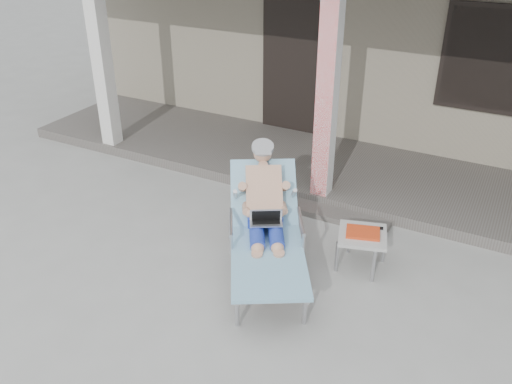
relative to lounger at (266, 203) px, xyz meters
The scene contains 6 objects.
ground 0.95m from the lounger, 89.04° to the right, with size 60.00×60.00×0.00m, color #9E9E99.
house 6.00m from the lounger, 89.90° to the left, with size 10.40×5.40×3.30m.
porch_deck 2.54m from the lounger, 89.78° to the left, with size 10.00×2.00×0.15m, color #605B56.
porch_step 1.48m from the lounger, 89.58° to the left, with size 2.00×0.30×0.07m, color #605B56.
lounger is the anchor object (origin of this frame).
side_table 1.10m from the lounger, 26.58° to the left, with size 0.62×0.62×0.45m.
Camera 1 is at (2.14, -3.74, 3.51)m, focal length 38.00 mm.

